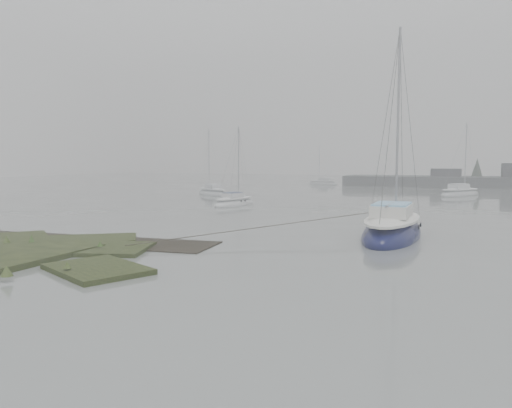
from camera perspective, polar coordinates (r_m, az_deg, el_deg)
name	(u,v)px	position (r m, az deg, el deg)	size (l,w,h in m)	color
ground	(319,201)	(45.38, 7.21, 0.32)	(160.00, 160.00, 0.00)	slate
sailboat_main	(392,231)	(24.82, 15.31, -2.97)	(2.74, 7.79, 10.90)	#0C0F38
sailboat_white	(234,203)	(40.98, -2.50, 0.15)	(2.55, 5.17, 6.99)	silver
sailboat_far_a	(212,193)	(53.39, -5.03, 1.30)	(5.32, 4.54, 7.49)	#A8ADB2
sailboat_far_b	(460,193)	(55.88, 22.27, 1.13)	(4.86, 5.82, 8.15)	#9FA3A7
sailboat_far_c	(323,183)	(76.00, 7.65, 2.36)	(4.68, 2.09, 6.38)	#A9AEB3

